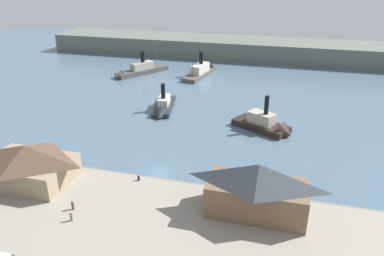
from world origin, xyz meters
TOP-DOWN VIEW (x-y plane):
  - ground_plane at (0.00, 0.00)m, footprint 320.00×320.00m
  - quay_promenade at (0.00, -22.00)m, footprint 110.00×36.00m
  - seawall_edge at (0.00, -3.60)m, footprint 110.00×0.80m
  - ferry_shed_west_terminal at (-22.09, -11.02)m, footprint 16.14×11.27m
  - ferry_shed_east_terminal at (20.57, -9.60)m, footprint 16.45×8.23m
  - pedestrian_at_waters_edge at (-7.80, -19.72)m, footprint 0.42×0.42m
  - pedestrian_near_west_shed at (-9.24, -16.98)m, footprint 0.43×0.43m
  - mooring_post_west at (-2.20, -5.44)m, footprint 0.44×0.44m
  - ferry_mid_harbor at (-11.21, 33.67)m, footprint 8.08×18.40m
  - ferry_approaching_east at (-9.73, 75.71)m, footprint 8.97×23.92m
  - ferry_approaching_west at (19.33, 27.32)m, footprint 16.76×12.33m
  - ferry_moored_east at (-33.94, 68.16)m, footprint 17.02×22.85m
  - far_headland at (0.00, 110.00)m, footprint 180.00×24.00m

SIDE VIEW (x-z plane):
  - ground_plane at x=0.00m, z-range 0.00..0.00m
  - seawall_edge at x=0.00m, z-range 0.00..1.00m
  - quay_promenade at x=0.00m, z-range 0.00..1.20m
  - ferry_mid_harbor at x=-11.21m, z-range -3.56..5.96m
  - ferry_approaching_west at x=19.33m, z-range -4.12..7.11m
  - ferry_approaching_east at x=-9.73m, z-range -3.90..7.04m
  - ferry_moored_east at x=-33.94m, z-range -3.43..6.68m
  - mooring_post_west at x=-2.20m, z-range 1.20..2.10m
  - pedestrian_at_waters_edge at x=-7.80m, z-range 1.13..2.81m
  - pedestrian_near_west_shed at x=-9.24m, z-range 1.12..2.85m
  - far_headland at x=0.00m, z-range 0.00..8.00m
  - ferry_shed_west_terminal at x=-22.09m, z-range 1.26..8.76m
  - ferry_shed_east_terminal at x=20.57m, z-range 1.27..10.38m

